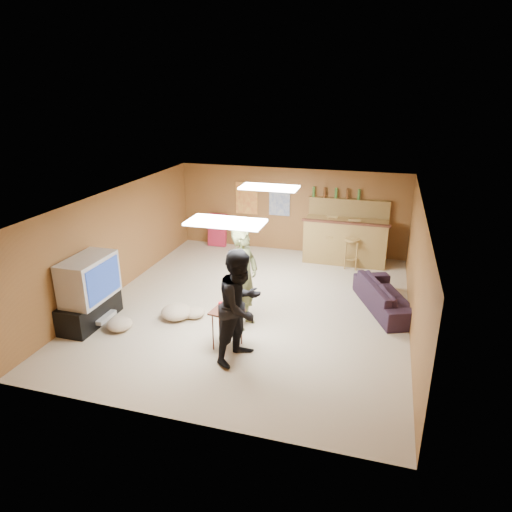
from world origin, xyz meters
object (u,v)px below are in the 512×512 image
(tv_body, at_px, (89,279))
(person_black, at_px, (241,306))
(bar_counter, at_px, (345,242))
(sofa, at_px, (387,296))
(tray_table, at_px, (227,329))
(person_olive, at_px, (244,278))

(tv_body, distance_m, person_black, 3.01)
(bar_counter, relative_size, sofa, 1.04)
(tv_body, distance_m, bar_counter, 6.09)
(tv_body, height_order, person_black, person_black)
(bar_counter, height_order, tray_table, bar_counter)
(bar_counter, relative_size, tray_table, 2.98)
(person_black, bearing_deg, tray_table, 73.20)
(person_olive, distance_m, sofa, 2.95)
(tray_table, bearing_deg, tv_body, 178.05)
(tv_body, bearing_deg, bar_counter, 47.00)
(person_black, height_order, sofa, person_black)
(tv_body, distance_m, person_olive, 2.80)
(person_olive, height_order, person_black, person_olive)
(tv_body, xyz_separation_m, person_olive, (2.71, 0.70, 0.04))
(tv_body, bearing_deg, person_olive, 14.42)
(person_olive, bearing_deg, bar_counter, -8.51)
(person_olive, relative_size, person_black, 1.01)
(person_olive, xyz_separation_m, sofa, (2.51, 1.41, -0.66))
(person_olive, distance_m, person_black, 1.08)
(sofa, distance_m, tray_table, 3.37)
(tv_body, relative_size, tray_table, 1.64)
(person_black, bearing_deg, sofa, -21.27)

